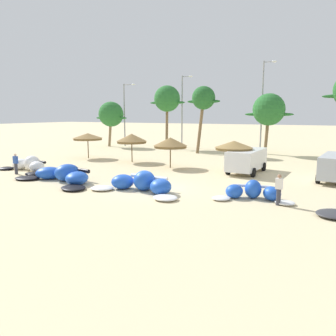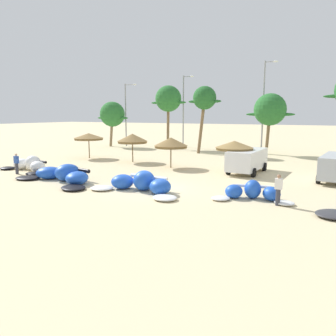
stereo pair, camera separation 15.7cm
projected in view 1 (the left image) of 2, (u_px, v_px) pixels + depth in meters
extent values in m
plane|color=beige|center=(154.00, 188.00, 21.06)|extent=(260.00, 260.00, 0.00)
ellipsoid|color=black|center=(6.00, 168.00, 27.96)|extent=(1.45, 1.32, 0.25)
ellipsoid|color=white|center=(21.00, 164.00, 28.06)|extent=(1.72, 1.72, 0.91)
ellipsoid|color=white|center=(32.00, 163.00, 27.51)|extent=(1.37, 1.49, 1.23)
ellipsoid|color=white|center=(37.00, 167.00, 26.52)|extent=(1.57, 1.64, 0.91)
ellipsoid|color=black|center=(33.00, 174.00, 25.44)|extent=(1.70, 1.65, 0.25)
cylinder|color=black|center=(37.00, 161.00, 27.85)|extent=(2.41, 0.69, 0.22)
cube|color=black|center=(31.00, 163.00, 27.41)|extent=(0.95, 0.63, 0.04)
ellipsoid|color=black|center=(28.00, 178.00, 23.79)|extent=(2.06, 1.74, 0.24)
ellipsoid|color=blue|center=(49.00, 173.00, 23.96)|extent=(2.33, 2.33, 0.87)
ellipsoid|color=blue|center=(67.00, 172.00, 23.29)|extent=(1.76, 2.07, 1.18)
ellipsoid|color=blue|center=(77.00, 178.00, 22.03)|extent=(2.09, 2.28, 0.87)
ellipsoid|color=black|center=(73.00, 188.00, 20.63)|extent=(2.32, 2.19, 0.24)
cylinder|color=black|center=(75.00, 169.00, 23.77)|extent=(3.08, 0.83, 0.28)
cube|color=black|center=(65.00, 173.00, 23.15)|extent=(1.22, 0.85, 0.04)
ellipsoid|color=white|center=(102.00, 188.00, 20.52)|extent=(1.72, 1.62, 0.25)
ellipsoid|color=blue|center=(123.00, 182.00, 20.80)|extent=(1.89, 1.91, 0.91)
ellipsoid|color=blue|center=(144.00, 180.00, 20.36)|extent=(1.37, 1.52, 1.23)
ellipsoid|color=blue|center=(161.00, 187.00, 19.37)|extent=(1.83, 1.88, 0.91)
ellipsoid|color=white|center=(165.00, 198.00, 18.18)|extent=(1.82, 1.74, 0.25)
cylinder|color=white|center=(149.00, 177.00, 20.76)|extent=(2.70, 0.43, 0.24)
cube|color=white|center=(143.00, 181.00, 20.24)|extent=(1.01, 0.58, 0.04)
ellipsoid|color=white|center=(221.00, 198.00, 18.14)|extent=(1.35, 1.31, 0.21)
ellipsoid|color=blue|center=(234.00, 191.00, 18.55)|extent=(1.25, 1.31, 0.77)
ellipsoid|color=blue|center=(253.00, 189.00, 18.50)|extent=(1.09, 1.18, 1.03)
ellipsoid|color=blue|center=(272.00, 194.00, 18.00)|extent=(1.37, 1.37, 0.77)
ellipsoid|color=white|center=(285.00, 203.00, 17.23)|extent=(1.16, 1.06, 0.21)
cylinder|color=white|center=(253.00, 186.00, 18.82)|extent=(1.93, 0.54, 0.18)
cube|color=white|center=(253.00, 189.00, 18.40)|extent=(0.76, 0.50, 0.04)
ellipsoid|color=#333338|center=(336.00, 214.00, 15.17)|extent=(2.33, 2.28, 0.26)
cylinder|color=brown|center=(88.00, 148.00, 35.07)|extent=(0.10, 0.10, 2.12)
cone|color=olive|center=(88.00, 136.00, 34.86)|extent=(3.10, 3.10, 0.52)
cylinder|color=brown|center=(88.00, 139.00, 34.91)|extent=(2.94, 2.94, 0.20)
cylinder|color=brown|center=(132.00, 152.00, 32.27)|extent=(0.10, 0.10, 2.03)
cone|color=olive|center=(132.00, 137.00, 32.05)|extent=(2.95, 2.95, 0.73)
cylinder|color=brown|center=(132.00, 142.00, 32.13)|extent=(2.80, 2.80, 0.20)
cylinder|color=brown|center=(170.00, 157.00, 28.89)|extent=(0.10, 0.10, 1.92)
cone|color=olive|center=(170.00, 142.00, 28.68)|extent=(2.94, 2.94, 0.72)
cylinder|color=brown|center=(170.00, 147.00, 28.75)|extent=(2.79, 2.79, 0.20)
cylinder|color=brown|center=(233.00, 160.00, 26.64)|extent=(0.10, 0.10, 1.99)
cone|color=olive|center=(234.00, 144.00, 26.43)|extent=(3.04, 3.04, 0.54)
cylinder|color=olive|center=(234.00, 149.00, 26.49)|extent=(2.89, 2.89, 0.20)
cylinder|color=black|center=(325.00, 172.00, 24.92)|extent=(0.31, 0.70, 0.68)
cylinder|color=black|center=(318.00, 178.00, 22.44)|extent=(0.31, 0.70, 0.68)
cube|color=white|center=(247.00, 159.00, 26.45)|extent=(2.18, 5.14, 1.50)
cube|color=black|center=(252.00, 154.00, 27.60)|extent=(1.97, 1.35, 0.56)
cylinder|color=black|center=(241.00, 165.00, 28.39)|extent=(0.27, 0.69, 0.68)
cylinder|color=black|center=(264.00, 167.00, 27.43)|extent=(0.27, 0.69, 0.68)
cylinder|color=black|center=(228.00, 170.00, 25.70)|extent=(0.27, 0.69, 0.68)
cylinder|color=black|center=(253.00, 172.00, 24.74)|extent=(0.27, 0.69, 0.68)
cylinder|color=#383842|center=(16.00, 169.00, 25.85)|extent=(0.24, 0.24, 0.85)
cube|color=#2D51A8|center=(15.00, 160.00, 25.74)|extent=(0.36, 0.22, 0.56)
sphere|color=beige|center=(15.00, 155.00, 25.68)|extent=(0.20, 0.20, 0.20)
cylinder|color=#383842|center=(278.00, 197.00, 17.07)|extent=(0.24, 0.24, 0.85)
cube|color=white|center=(279.00, 184.00, 16.96)|extent=(0.36, 0.22, 0.56)
sphere|color=#9E7051|center=(280.00, 176.00, 16.89)|extent=(0.20, 0.20, 0.20)
cylinder|color=#7F6647|center=(110.00, 130.00, 47.50)|extent=(0.82, 0.36, 4.60)
sphere|color=#286B2D|center=(111.00, 114.00, 47.03)|extent=(3.52, 3.52, 3.52)
ellipsoid|color=#286B2D|center=(103.00, 118.00, 47.74)|extent=(2.46, 0.50, 0.36)
ellipsoid|color=#286B2D|center=(119.00, 118.00, 46.48)|extent=(2.46, 0.50, 0.36)
cylinder|color=brown|center=(167.00, 124.00, 44.95)|extent=(0.44, 0.36, 6.64)
sphere|color=#286B2D|center=(167.00, 99.00, 44.39)|extent=(3.48, 3.48, 3.48)
ellipsoid|color=#286B2D|center=(158.00, 103.00, 45.10)|extent=(2.44, 0.50, 0.36)
ellipsoid|color=#286B2D|center=(177.00, 102.00, 43.85)|extent=(2.44, 0.50, 0.36)
cylinder|color=brown|center=(200.00, 126.00, 38.99)|extent=(1.03, 0.36, 6.46)
sphere|color=#236028|center=(204.00, 98.00, 38.32)|extent=(2.69, 2.69, 2.69)
ellipsoid|color=#236028|center=(195.00, 102.00, 38.87)|extent=(1.89, 0.50, 0.36)
ellipsoid|color=#236028|center=(212.00, 101.00, 37.90)|extent=(1.89, 0.50, 0.36)
cylinder|color=brown|center=(267.00, 132.00, 38.33)|extent=(0.59, 0.36, 5.13)
sphere|color=#286B2D|center=(269.00, 110.00, 37.87)|extent=(3.64, 3.64, 3.64)
ellipsoid|color=#286B2D|center=(256.00, 114.00, 38.61)|extent=(2.55, 0.50, 0.36)
ellipsoid|color=#286B2D|center=(282.00, 114.00, 37.30)|extent=(2.55, 0.50, 0.36)
ellipsoid|color=#236028|center=(336.00, 96.00, 31.81)|extent=(2.54, 0.50, 0.36)
cylinder|color=gray|center=(124.00, 115.00, 48.10)|extent=(0.18, 0.18, 8.87)
cylinder|color=gray|center=(129.00, 85.00, 47.05)|extent=(1.61, 0.10, 0.10)
ellipsoid|color=silver|center=(133.00, 84.00, 46.69)|extent=(0.56, 0.24, 0.20)
cylinder|color=gray|center=(182.00, 112.00, 46.04)|extent=(0.18, 0.18, 9.77)
cylinder|color=gray|center=(186.00, 76.00, 44.99)|extent=(1.24, 0.10, 0.10)
ellipsoid|color=silver|center=(191.00, 76.00, 44.72)|extent=(0.56, 0.24, 0.20)
cylinder|color=gray|center=(262.00, 108.00, 38.68)|extent=(0.18, 0.18, 10.60)
cylinder|color=gray|center=(269.00, 62.00, 37.59)|extent=(1.17, 0.10, 0.10)
ellipsoid|color=silver|center=(274.00, 61.00, 37.32)|extent=(0.56, 0.24, 0.20)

